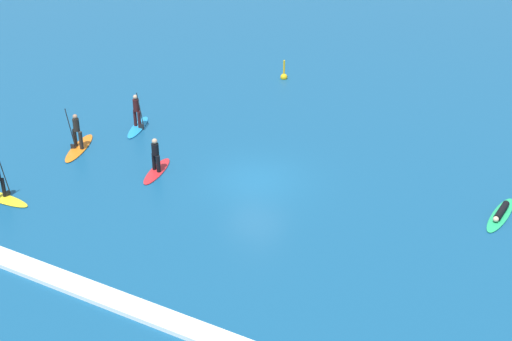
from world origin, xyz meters
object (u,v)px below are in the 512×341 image
object	(u,v)px
surfer_on_green_board	(501,213)
surfer_on_orange_board	(78,141)
surfer_on_red_board	(156,162)
surfer_on_blue_board	(137,119)
marker_buoy	(284,76)
surfer_on_yellow_board	(0,190)

from	to	relation	value
surfer_on_green_board	surfer_on_orange_board	size ratio (longest dim) A/B	1.00
surfer_on_green_board	surfer_on_orange_board	world-z (taller)	surfer_on_orange_board
surfer_on_red_board	surfer_on_blue_board	world-z (taller)	surfer_on_blue_board
surfer_on_orange_board	marker_buoy	world-z (taller)	surfer_on_orange_board
surfer_on_yellow_board	marker_buoy	size ratio (longest dim) A/B	2.38
marker_buoy	surfer_on_blue_board	bearing A→B (deg)	-108.86
surfer_on_orange_board	marker_buoy	size ratio (longest dim) A/B	2.53
surfer_on_green_board	surfer_on_red_board	size ratio (longest dim) A/B	1.16
surfer_on_orange_board	surfer_on_red_board	bearing A→B (deg)	68.63
surfer_on_orange_board	surfer_on_blue_board	size ratio (longest dim) A/B	1.14
surfer_on_red_board	surfer_on_blue_board	size ratio (longest dim) A/B	0.98
surfer_on_green_board	surfer_on_blue_board	distance (m)	18.64
surfer_on_yellow_board	marker_buoy	distance (m)	19.41
surfer_on_red_board	surfer_on_orange_board	world-z (taller)	surfer_on_orange_board
surfer_on_orange_board	marker_buoy	bearing A→B (deg)	141.46
surfer_on_orange_board	marker_buoy	distance (m)	14.28
surfer_on_yellow_board	marker_buoy	xyz separation A→B (m)	(4.24, 18.94, -0.27)
surfer_on_orange_board	surfer_on_blue_board	bearing A→B (deg)	142.29
surfer_on_red_board	surfer_on_orange_board	distance (m)	4.80
surfer_on_yellow_board	surfer_on_green_board	bearing A→B (deg)	25.45
surfer_on_orange_board	surfer_on_green_board	bearing A→B (deg)	80.37
surfer_on_yellow_board	surfer_on_blue_board	bearing A→B (deg)	85.56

